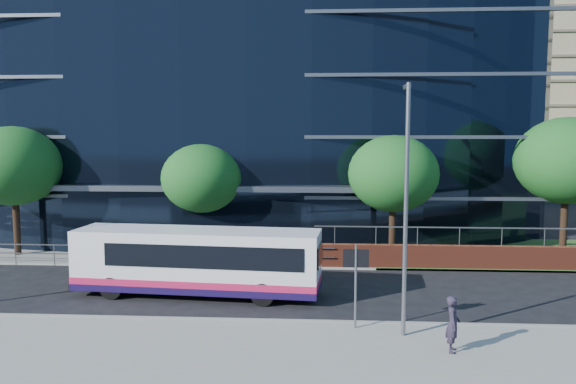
# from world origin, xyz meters

# --- Properties ---
(ground) EXTENTS (200.00, 200.00, 0.00)m
(ground) POSITION_xyz_m (0.00, 0.00, 0.00)
(ground) COLOR black
(ground) RESTS_ON ground
(pavement_near) EXTENTS (80.00, 8.00, 0.15)m
(pavement_near) POSITION_xyz_m (0.00, -5.00, 0.07)
(pavement_near) COLOR gray
(pavement_near) RESTS_ON ground
(kerb) EXTENTS (80.00, 0.25, 0.16)m
(kerb) POSITION_xyz_m (0.00, -1.00, 0.08)
(kerb) COLOR gray
(kerb) RESTS_ON ground
(yellow_line_outer) EXTENTS (80.00, 0.08, 0.01)m
(yellow_line_outer) POSITION_xyz_m (0.00, -0.80, 0.01)
(yellow_line_outer) COLOR gold
(yellow_line_outer) RESTS_ON ground
(yellow_line_inner) EXTENTS (80.00, 0.08, 0.01)m
(yellow_line_inner) POSITION_xyz_m (0.00, -0.65, 0.01)
(yellow_line_inner) COLOR gold
(yellow_line_inner) RESTS_ON ground
(far_forecourt) EXTENTS (50.00, 8.00, 0.10)m
(far_forecourt) POSITION_xyz_m (-6.00, 11.00, 0.05)
(far_forecourt) COLOR gray
(far_forecourt) RESTS_ON ground
(glass_office) EXTENTS (44.00, 23.10, 16.00)m
(glass_office) POSITION_xyz_m (-4.00, 20.85, 8.00)
(glass_office) COLOR black
(glass_office) RESTS_ON ground
(guard_railings) EXTENTS (24.00, 0.05, 1.10)m
(guard_railings) POSITION_xyz_m (-8.00, 7.00, 0.82)
(guard_railings) COLOR slate
(guard_railings) RESTS_ON ground
(apartment_block) EXTENTS (60.00, 42.00, 30.00)m
(apartment_block) POSITION_xyz_m (32.00, 57.21, 11.11)
(apartment_block) COLOR #2D511E
(apartment_block) RESTS_ON ground
(street_sign) EXTENTS (0.85, 0.09, 2.80)m
(street_sign) POSITION_xyz_m (4.50, -1.59, 2.15)
(street_sign) COLOR slate
(street_sign) RESTS_ON pavement_near
(tree_far_a) EXTENTS (4.95, 4.95, 6.98)m
(tree_far_a) POSITION_xyz_m (-13.00, 9.00, 4.86)
(tree_far_a) COLOR black
(tree_far_a) RESTS_ON ground
(tree_far_b) EXTENTS (4.29, 4.29, 6.05)m
(tree_far_b) POSITION_xyz_m (-3.00, 9.50, 4.21)
(tree_far_b) COLOR black
(tree_far_b) RESTS_ON ground
(tree_far_c) EXTENTS (4.62, 4.62, 6.51)m
(tree_far_c) POSITION_xyz_m (7.00, 9.00, 4.54)
(tree_far_c) COLOR black
(tree_far_c) RESTS_ON ground
(tree_far_d) EXTENTS (5.28, 5.28, 7.44)m
(tree_far_d) POSITION_xyz_m (16.00, 10.00, 5.19)
(tree_far_d) COLOR black
(tree_far_d) RESTS_ON ground
(tree_dist_e) EXTENTS (4.62, 4.62, 6.51)m
(tree_dist_e) POSITION_xyz_m (24.00, 40.00, 4.54)
(tree_dist_e) COLOR black
(tree_dist_e) RESTS_ON ground
(streetlight_east) EXTENTS (0.15, 0.77, 8.00)m
(streetlight_east) POSITION_xyz_m (6.00, -2.17, 4.44)
(streetlight_east) COLOR slate
(streetlight_east) RESTS_ON pavement_near
(city_bus) EXTENTS (10.18, 3.15, 2.71)m
(city_bus) POSITION_xyz_m (-1.59, 2.29, 1.44)
(city_bus) COLOR white
(city_bus) RESTS_ON ground
(pedestrian) EXTENTS (0.52, 0.68, 1.69)m
(pedestrian) POSITION_xyz_m (7.25, -3.48, 0.99)
(pedestrian) COLOR #272031
(pedestrian) RESTS_ON pavement_near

